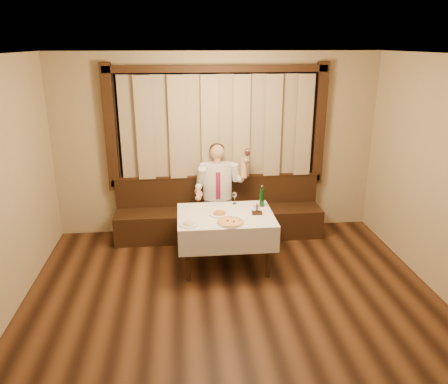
{
  "coord_description": "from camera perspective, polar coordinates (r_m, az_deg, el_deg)",
  "views": [
    {
      "loc": [
        -0.56,
        -3.64,
        2.92
      ],
      "look_at": [
        0.0,
        1.9,
        1.0
      ],
      "focal_mm": 35.0,
      "sensor_mm": 36.0,
      "label": 1
    }
  ],
  "objects": [
    {
      "name": "table_wine_glass",
      "position": [
        6.12,
        1.38,
        -0.44
      ],
      "size": [
        0.07,
        0.07,
        0.17
      ],
      "rotation": [
        0.0,
        0.0,
        0.06
      ],
      "color": "white",
      "rests_on": "dining_table"
    },
    {
      "name": "dining_table",
      "position": [
        5.83,
        0.2,
        -3.88
      ],
      "size": [
        1.27,
        0.97,
        0.76
      ],
      "color": "black",
      "rests_on": "ground"
    },
    {
      "name": "pasta_red",
      "position": [
        5.76,
        -0.61,
        -2.63
      ],
      "size": [
        0.27,
        0.27,
        0.09
      ],
      "rotation": [
        0.0,
        0.0,
        0.32
      ],
      "color": "white",
      "rests_on": "dining_table"
    },
    {
      "name": "green_bottle",
      "position": [
        6.05,
        4.96,
        -0.73
      ],
      "size": [
        0.07,
        0.07,
        0.3
      ],
      "rotation": [
        0.0,
        0.0,
        0.05
      ],
      "color": "#0F4A15",
      "rests_on": "dining_table"
    },
    {
      "name": "room",
      "position": [
        4.86,
        1.09,
        2.01
      ],
      "size": [
        5.01,
        6.01,
        2.81
      ],
      "color": "black",
      "rests_on": "ground"
    },
    {
      "name": "cruet_caddy",
      "position": [
        5.79,
        4.32,
        -2.46
      ],
      "size": [
        0.13,
        0.07,
        0.14
      ],
      "rotation": [
        0.0,
        0.0,
        -0.03
      ],
      "color": "black",
      "rests_on": "dining_table"
    },
    {
      "name": "banquette",
      "position": [
        6.9,
        -0.69,
        -3.19
      ],
      "size": [
        3.2,
        0.61,
        0.94
      ],
      "color": "black",
      "rests_on": "ground"
    },
    {
      "name": "pasta_cream",
      "position": [
        5.47,
        -4.64,
        -3.98
      ],
      "size": [
        0.25,
        0.25,
        0.08
      ],
      "rotation": [
        0.0,
        0.0,
        0.16
      ],
      "color": "white",
      "rests_on": "dining_table"
    },
    {
      "name": "pizza",
      "position": [
        5.5,
        0.83,
        -3.95
      ],
      "size": [
        0.35,
        0.35,
        0.04
      ],
      "rotation": [
        0.0,
        0.0,
        0.13
      ],
      "color": "white",
      "rests_on": "dining_table"
    },
    {
      "name": "seated_man",
      "position": [
        6.63,
        -0.75,
        0.84
      ],
      "size": [
        0.83,
        0.62,
        1.48
      ],
      "color": "black",
      "rests_on": "ground"
    }
  ]
}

